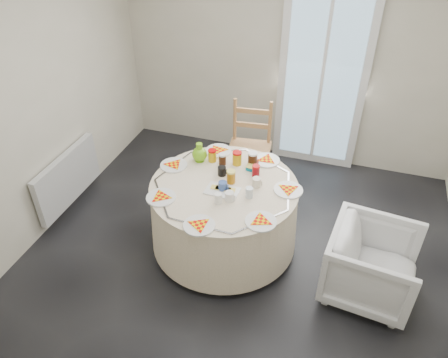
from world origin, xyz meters
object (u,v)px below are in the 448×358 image
(green_pitcher, at_px, (199,148))
(radiator, at_px, (68,178))
(armchair, at_px, (373,260))
(table, at_px, (224,215))
(wooden_chair, at_px, (249,152))

(green_pitcher, bearing_deg, radiator, -179.05)
(radiator, xyz_separation_m, armchair, (3.13, -0.22, 0.01))
(radiator, relative_size, armchair, 1.36)
(green_pitcher, bearing_deg, armchair, -25.65)
(armchair, distance_m, green_pitcher, 1.86)
(armchair, bearing_deg, green_pitcher, 80.64)
(armchair, relative_size, green_pitcher, 3.90)
(table, bearing_deg, radiator, 178.56)
(table, xyz_separation_m, wooden_chair, (-0.03, 1.00, 0.09))
(table, xyz_separation_m, green_pitcher, (-0.35, 0.31, 0.49))
(radiator, bearing_deg, armchair, -3.99)
(table, height_order, green_pitcher, green_pitcher)
(radiator, height_order, wooden_chair, wooden_chair)
(radiator, xyz_separation_m, green_pitcher, (1.40, 0.27, 0.49))
(wooden_chair, bearing_deg, armchair, -46.61)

